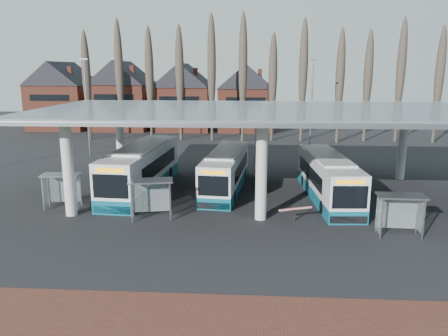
# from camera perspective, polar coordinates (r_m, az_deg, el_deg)

# --- Properties ---
(ground) EXTENTS (140.00, 140.00, 0.00)m
(ground) POSITION_cam_1_polar(r_m,az_deg,el_deg) (25.01, 4.89, -8.54)
(ground) COLOR black
(ground) RESTS_ON ground
(station_canopy) EXTENTS (32.00, 16.00, 6.34)m
(station_canopy) POSITION_cam_1_polar(r_m,az_deg,el_deg) (31.49, 4.79, 6.55)
(station_canopy) COLOR #BBBBB6
(station_canopy) RESTS_ON ground
(poplar_row) EXTENTS (45.10, 1.10, 14.50)m
(poplar_row) POSITION_cam_1_polar(r_m,az_deg,el_deg) (56.30, 4.36, 12.44)
(poplar_row) COLOR #473D33
(poplar_row) RESTS_ON ground
(townhouse_row) EXTENTS (36.80, 10.30, 12.25)m
(townhouse_row) POSITION_cam_1_polar(r_m,az_deg,el_deg) (69.04, -9.18, 10.01)
(townhouse_row) COLOR brown
(townhouse_row) RESTS_ON ground
(lamp_post_a) EXTENTS (0.80, 0.16, 10.17)m
(lamp_post_a) POSITION_cam_1_polar(r_m,az_deg,el_deg) (48.65, -17.47, 7.79)
(lamp_post_a) COLOR slate
(lamp_post_a) RESTS_ON ground
(lamp_post_b) EXTENTS (0.80, 0.16, 10.17)m
(lamp_post_b) POSITION_cam_1_polar(r_m,az_deg,el_deg) (49.88, 11.37, 8.23)
(lamp_post_b) COLOR slate
(lamp_post_b) RESTS_ON ground
(bus_0) EXTENTS (3.50, 12.55, 3.44)m
(bus_0) POSITION_cam_1_polar(r_m,az_deg,el_deg) (34.00, -10.67, -0.10)
(bus_0) COLOR silver
(bus_0) RESTS_ON ground
(bus_1) EXTENTS (3.33, 11.04, 3.02)m
(bus_1) POSITION_cam_1_polar(r_m,az_deg,el_deg) (33.63, 0.26, -0.37)
(bus_1) COLOR silver
(bus_1) RESTS_ON ground
(bus_2) EXTENTS (3.11, 11.33, 3.11)m
(bus_2) POSITION_cam_1_polar(r_m,az_deg,el_deg) (32.06, 13.36, -1.30)
(bus_2) COLOR silver
(bus_2) RESTS_ON ground
(shelter_0) EXTENTS (2.61, 1.49, 2.32)m
(shelter_0) POSITION_cam_1_polar(r_m,az_deg,el_deg) (30.93, -20.39, -1.85)
(shelter_0) COLOR gray
(shelter_0) RESTS_ON ground
(shelter_1) EXTENTS (2.89, 1.84, 2.48)m
(shelter_1) POSITION_cam_1_polar(r_m,az_deg,el_deg) (27.24, -9.53, -2.87)
(shelter_1) COLOR gray
(shelter_1) RESTS_ON ground
(shelter_2) EXTENTS (2.61, 1.38, 2.37)m
(shelter_2) POSITION_cam_1_polar(r_m,az_deg,el_deg) (25.99, 22.00, -4.60)
(shelter_2) COLOR gray
(shelter_2) RESTS_ON ground
(barrier) EXTENTS (2.05, 0.97, 1.08)m
(barrier) POSITION_cam_1_polar(r_m,az_deg,el_deg) (26.65, 9.27, -5.39)
(barrier) COLOR black
(barrier) RESTS_ON ground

